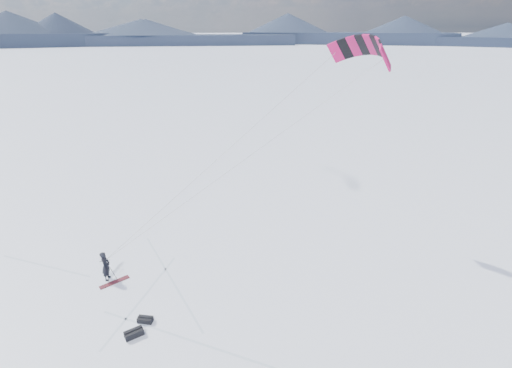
{
  "coord_description": "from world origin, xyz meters",
  "views": [
    {
      "loc": [
        7.46,
        -15.91,
        13.46
      ],
      "look_at": [
        7.95,
        4.24,
        4.87
      ],
      "focal_mm": 26.0,
      "sensor_mm": 36.0,
      "label": 1
    }
  ],
  "objects_px": {
    "tripod": "(109,270)",
    "gear_bag_a": "(134,333)",
    "gear_bag_b": "(145,319)",
    "snowkiter": "(108,279)",
    "snowboard": "(114,282)"
  },
  "relations": [
    {
      "from": "snowkiter",
      "to": "snowboard",
      "type": "height_order",
      "value": "snowkiter"
    },
    {
      "from": "gear_bag_a",
      "to": "gear_bag_b",
      "type": "height_order",
      "value": "gear_bag_a"
    },
    {
      "from": "tripod",
      "to": "gear_bag_a",
      "type": "xyz_separation_m",
      "value": [
        2.42,
        -4.09,
        -0.67
      ]
    },
    {
      "from": "gear_bag_b",
      "to": "snowboard",
      "type": "bearing_deg",
      "value": 138.02
    },
    {
      "from": "snowboard",
      "to": "gear_bag_a",
      "type": "distance_m",
      "value": 4.61
    },
    {
      "from": "tripod",
      "to": "gear_bag_b",
      "type": "bearing_deg",
      "value": -73.28
    },
    {
      "from": "gear_bag_b",
      "to": "gear_bag_a",
      "type": "bearing_deg",
      "value": -99.45
    },
    {
      "from": "snowkiter",
      "to": "tripod",
      "type": "distance_m",
      "value": 0.93
    },
    {
      "from": "gear_bag_b",
      "to": "snowkiter",
      "type": "bearing_deg",
      "value": 139.98
    },
    {
      "from": "snowkiter",
      "to": "tripod",
      "type": "bearing_deg",
      "value": -136.23
    },
    {
      "from": "tripod",
      "to": "snowkiter",
      "type": "bearing_deg",
      "value": 113.81
    },
    {
      "from": "tripod",
      "to": "gear_bag_b",
      "type": "xyz_separation_m",
      "value": [
        2.72,
        -3.19,
        -0.69
      ]
    },
    {
      "from": "snowboard",
      "to": "tripod",
      "type": "relative_size",
      "value": 1.28
    },
    {
      "from": "snowboard",
      "to": "snowkiter",
      "type": "bearing_deg",
      "value": 105.9
    },
    {
      "from": "gear_bag_a",
      "to": "gear_bag_b",
      "type": "relative_size",
      "value": 1.21
    }
  ]
}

